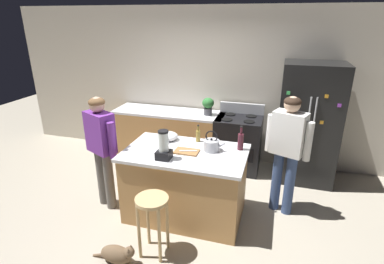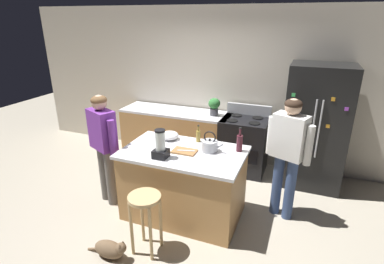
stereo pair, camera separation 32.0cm
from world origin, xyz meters
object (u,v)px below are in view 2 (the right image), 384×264
(bottle_vinegar, at_px, (198,136))
(mixing_bowl, at_px, (170,135))
(potted_plant, at_px, (214,106))
(tea_kettle, at_px, (210,145))
(blender_appliance, at_px, (160,146))
(chef_knife, at_px, (186,151))
(cutting_board, at_px, (184,151))
(stove_range, at_px, (244,145))
(person_by_sink_right, at_px, (288,148))
(bar_stool, at_px, (145,209))
(refrigerator, at_px, (315,127))
(person_by_island_left, at_px, (103,140))
(bottle_wine, at_px, (240,143))
(cat, at_px, (110,249))
(kitchen_island, at_px, (184,183))

(bottle_vinegar, relative_size, mixing_bowl, 0.95)
(potted_plant, height_order, tea_kettle, potted_plant)
(blender_appliance, bearing_deg, chef_knife, 48.08)
(bottle_vinegar, bearing_deg, cutting_board, -96.37)
(stove_range, height_order, person_by_sink_right, person_by_sink_right)
(cutting_board, bearing_deg, bar_stool, -100.69)
(bar_stool, xyz_separation_m, mixing_bowl, (-0.21, 1.08, 0.43))
(mixing_bowl, bearing_deg, bottle_vinegar, 9.47)
(refrigerator, height_order, bar_stool, refrigerator)
(person_by_island_left, distance_m, potted_plant, 1.97)
(person_by_island_left, height_order, bottle_wine, person_by_island_left)
(bar_stool, bearing_deg, bottle_wine, 53.57)
(cat, xyz_separation_m, cutting_board, (0.47, 1.02, 0.83))
(bar_stool, xyz_separation_m, chef_knife, (0.17, 0.77, 0.40))
(blender_appliance, relative_size, cutting_board, 1.19)
(stove_range, distance_m, person_by_island_left, 2.33)
(person_by_island_left, bearing_deg, blender_appliance, -9.32)
(bottle_wine, distance_m, cutting_board, 0.70)
(chef_knife, bearing_deg, refrigerator, 29.67)
(bar_stool, relative_size, chef_knife, 3.26)
(kitchen_island, distance_m, potted_plant, 1.68)
(potted_plant, bearing_deg, person_by_sink_right, -39.96)
(bar_stool, distance_m, potted_plant, 2.41)
(stove_range, xyz_separation_m, potted_plant, (-0.55, 0.03, 0.63))
(cat, bearing_deg, blender_appliance, 71.17)
(person_by_sink_right, distance_m, bottle_vinegar, 1.16)
(chef_knife, bearing_deg, person_by_island_left, 168.60)
(person_by_island_left, distance_m, bar_stool, 1.28)
(stove_range, distance_m, bottle_wine, 1.40)
(bottle_vinegar, relative_size, chef_knife, 1.07)
(stove_range, relative_size, cutting_board, 3.70)
(potted_plant, distance_m, tea_kettle, 1.49)
(bar_stool, relative_size, cat, 1.38)
(mixing_bowl, bearing_deg, chef_knife, -40.16)
(bar_stool, relative_size, mixing_bowl, 2.90)
(refrigerator, xyz_separation_m, blender_appliance, (-1.71, -1.77, 0.14))
(tea_kettle, xyz_separation_m, cutting_board, (-0.28, -0.14, -0.07))
(bottle_wine, height_order, mixing_bowl, bottle_wine)
(stove_range, bearing_deg, mixing_bowl, -122.60)
(cutting_board, bearing_deg, bottle_vinegar, 83.63)
(stove_range, distance_m, chef_knife, 1.67)
(bottle_vinegar, bearing_deg, mixing_bowl, -170.53)
(kitchen_island, xyz_separation_m, potted_plant, (-0.09, 1.55, 0.64))
(kitchen_island, distance_m, person_by_sink_right, 1.40)
(bottle_wine, xyz_separation_m, chef_knife, (-0.61, -0.28, -0.09))
(refrigerator, xyz_separation_m, stove_range, (-1.08, 0.02, -0.47))
(bar_stool, height_order, bottle_wine, bottle_wine)
(bar_stool, height_order, cat, bar_stool)
(stove_range, distance_m, person_by_sink_right, 1.41)
(person_by_island_left, distance_m, tea_kettle, 1.45)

